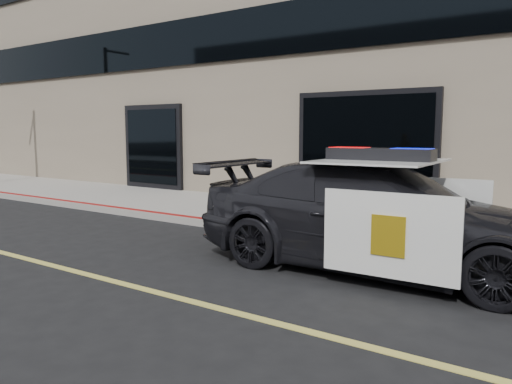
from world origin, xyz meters
The scene contains 4 objects.
ground centered at (0.00, 0.00, 0.00)m, with size 120.00×120.00×0.00m, color black.
sidewalk_n centered at (0.00, 5.25, 0.07)m, with size 60.00×3.50×0.15m, color gray.
police_car centered at (1.05, 2.52, 0.77)m, with size 2.60×5.37×1.71m.
fire_hydrant centered at (-2.67, 4.50, 0.50)m, with size 0.34×0.47×0.74m.
Camera 1 is at (3.55, -4.11, 1.94)m, focal length 35.00 mm.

